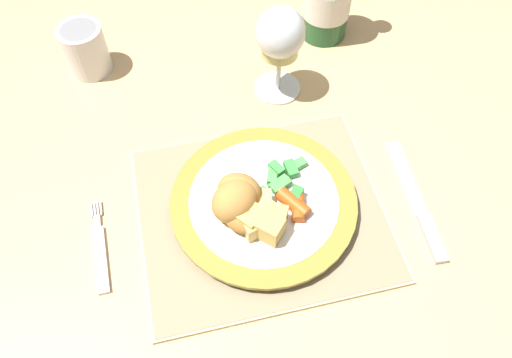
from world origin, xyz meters
The scene contains 12 objects.
ground_plane centered at (0.00, 0.00, 0.00)m, with size 6.00×6.00×0.00m, color #383333.
dining_table centered at (0.00, 0.00, 0.66)m, with size 1.32×1.03×0.74m.
placemat centered at (-0.05, -0.11, 0.74)m, with size 0.32×0.27×0.01m.
dinner_plate centered at (-0.05, -0.10, 0.76)m, with size 0.24×0.24×0.02m.
breaded_croquettes centered at (-0.08, -0.11, 0.79)m, with size 0.09×0.10×0.05m.
green_beans_pile centered at (-0.01, -0.08, 0.77)m, with size 0.08×0.07×0.02m.
glazed_carrots centered at (-0.02, -0.13, 0.77)m, with size 0.08×0.05×0.02m.
fork centered at (-0.26, -0.12, 0.74)m, with size 0.02×0.13×0.01m.
table_knife centered at (0.16, -0.15, 0.74)m, with size 0.03×0.19×0.01m.
wine_glass centered at (0.03, 0.10, 0.84)m, with size 0.07×0.07×0.15m.
roast_potatoes centered at (-0.05, -0.14, 0.78)m, with size 0.07×0.08×0.03m.
drinking_cup centered at (-0.25, 0.22, 0.78)m, with size 0.07×0.07×0.08m.
Camera 1 is at (-0.13, -0.43, 1.31)m, focal length 35.00 mm.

